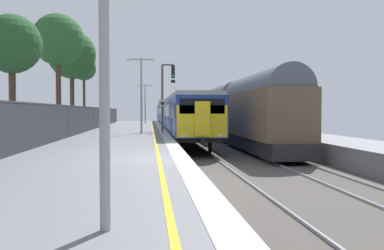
{
  "coord_description": "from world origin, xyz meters",
  "views": [
    {
      "loc": [
        -0.64,
        -14.36,
        1.56
      ],
      "look_at": [
        1.55,
        8.11,
        0.83
      ],
      "focal_mm": 40.63,
      "sensor_mm": 36.0,
      "label": 1
    }
  ],
  "objects_px": {
    "commuter_train_at_platform": "(172,114)",
    "background_tree_centre": "(83,69)",
    "speed_limit_sign": "(162,111)",
    "freight_train_adjacent_track": "(238,110)",
    "background_tree_right": "(13,46)",
    "signal_gantry": "(166,89)",
    "platform_lamp_far": "(145,100)",
    "platform_lamp_mid": "(141,89)",
    "background_tree_left": "(57,42)",
    "background_tree_back": "(73,57)"
  },
  "relations": [
    {
      "from": "commuter_train_at_platform",
      "to": "background_tree_centre",
      "type": "xyz_separation_m",
      "value": [
        -10.42,
        -1.06,
        5.16
      ]
    },
    {
      "from": "speed_limit_sign",
      "to": "background_tree_centre",
      "type": "distance_m",
      "value": 23.22
    },
    {
      "from": "freight_train_adjacent_track",
      "to": "background_tree_right",
      "type": "relative_size",
      "value": 4.25
    },
    {
      "from": "commuter_train_at_platform",
      "to": "signal_gantry",
      "type": "xyz_separation_m",
      "value": [
        -1.48,
        -18.43,
        2.01
      ]
    },
    {
      "from": "speed_limit_sign",
      "to": "platform_lamp_far",
      "type": "bearing_deg",
      "value": 93.49
    },
    {
      "from": "background_tree_centre",
      "to": "signal_gantry",
      "type": "bearing_deg",
      "value": -62.77
    },
    {
      "from": "freight_train_adjacent_track",
      "to": "signal_gantry",
      "type": "relative_size",
      "value": 5.06
    },
    {
      "from": "freight_train_adjacent_track",
      "to": "background_tree_centre",
      "type": "xyz_separation_m",
      "value": [
        -14.42,
        19.04,
        4.79
      ]
    },
    {
      "from": "platform_lamp_mid",
      "to": "platform_lamp_far",
      "type": "xyz_separation_m",
      "value": [
        0.0,
        24.52,
        -0.17
      ]
    },
    {
      "from": "background_tree_left",
      "to": "background_tree_centre",
      "type": "relative_size",
      "value": 1.09
    },
    {
      "from": "platform_lamp_far",
      "to": "background_tree_back",
      "type": "bearing_deg",
      "value": -120.2
    },
    {
      "from": "background_tree_left",
      "to": "background_tree_centre",
      "type": "height_order",
      "value": "background_tree_left"
    },
    {
      "from": "commuter_train_at_platform",
      "to": "signal_gantry",
      "type": "distance_m",
      "value": 18.6
    },
    {
      "from": "background_tree_right",
      "to": "speed_limit_sign",
      "type": "bearing_deg",
      "value": 49.38
    },
    {
      "from": "freight_train_adjacent_track",
      "to": "speed_limit_sign",
      "type": "height_order",
      "value": "freight_train_adjacent_track"
    },
    {
      "from": "commuter_train_at_platform",
      "to": "background_tree_centre",
      "type": "height_order",
      "value": "background_tree_centre"
    },
    {
      "from": "platform_lamp_mid",
      "to": "background_tree_left",
      "type": "distance_m",
      "value": 7.58
    },
    {
      "from": "platform_lamp_mid",
      "to": "background_tree_right",
      "type": "distance_m",
      "value": 10.37
    },
    {
      "from": "commuter_train_at_platform",
      "to": "signal_gantry",
      "type": "relative_size",
      "value": 11.55
    },
    {
      "from": "commuter_train_at_platform",
      "to": "background_tree_left",
      "type": "height_order",
      "value": "background_tree_left"
    },
    {
      "from": "speed_limit_sign",
      "to": "background_tree_back",
      "type": "bearing_deg",
      "value": 123.6
    },
    {
      "from": "background_tree_back",
      "to": "signal_gantry",
      "type": "bearing_deg",
      "value": -45.52
    },
    {
      "from": "signal_gantry",
      "to": "background_tree_left",
      "type": "height_order",
      "value": "background_tree_left"
    },
    {
      "from": "background_tree_right",
      "to": "background_tree_back",
      "type": "bearing_deg",
      "value": 92.05
    },
    {
      "from": "speed_limit_sign",
      "to": "background_tree_right",
      "type": "bearing_deg",
      "value": -130.62
    },
    {
      "from": "platform_lamp_far",
      "to": "background_tree_centre",
      "type": "height_order",
      "value": "background_tree_centre"
    },
    {
      "from": "background_tree_centre",
      "to": "speed_limit_sign",
      "type": "bearing_deg",
      "value": -67.8
    },
    {
      "from": "signal_gantry",
      "to": "speed_limit_sign",
      "type": "distance_m",
      "value": 4.05
    },
    {
      "from": "commuter_train_at_platform",
      "to": "platform_lamp_mid",
      "type": "height_order",
      "value": "platform_lamp_mid"
    },
    {
      "from": "commuter_train_at_platform",
      "to": "background_tree_centre",
      "type": "distance_m",
      "value": 11.68
    },
    {
      "from": "speed_limit_sign",
      "to": "background_tree_back",
      "type": "relative_size",
      "value": 0.26
    },
    {
      "from": "background_tree_left",
      "to": "background_tree_back",
      "type": "xyz_separation_m",
      "value": [
        -0.61,
        10.29,
        0.16
      ]
    },
    {
      "from": "speed_limit_sign",
      "to": "background_tree_centre",
      "type": "relative_size",
      "value": 0.3
    },
    {
      "from": "commuter_train_at_platform",
      "to": "platform_lamp_mid",
      "type": "distance_m",
      "value": 22.85
    },
    {
      "from": "commuter_train_at_platform",
      "to": "speed_limit_sign",
      "type": "bearing_deg",
      "value": -94.78
    },
    {
      "from": "signal_gantry",
      "to": "platform_lamp_far",
      "type": "bearing_deg",
      "value": 95.12
    },
    {
      "from": "platform_lamp_far",
      "to": "background_tree_left",
      "type": "height_order",
      "value": "background_tree_left"
    },
    {
      "from": "platform_lamp_mid",
      "to": "freight_train_adjacent_track",
      "type": "bearing_deg",
      "value": 18.36
    },
    {
      "from": "platform_lamp_far",
      "to": "background_tree_right",
      "type": "height_order",
      "value": "background_tree_right"
    },
    {
      "from": "platform_lamp_far",
      "to": "background_tree_back",
      "type": "height_order",
      "value": "background_tree_back"
    },
    {
      "from": "signal_gantry",
      "to": "speed_limit_sign",
      "type": "xyz_separation_m",
      "value": [
        -0.36,
        -3.65,
        -1.73
      ]
    },
    {
      "from": "freight_train_adjacent_track",
      "to": "background_tree_left",
      "type": "bearing_deg",
      "value": 179.36
    },
    {
      "from": "commuter_train_at_platform",
      "to": "platform_lamp_far",
      "type": "xyz_separation_m",
      "value": [
        -3.31,
        1.99,
        1.67
      ]
    },
    {
      "from": "freight_train_adjacent_track",
      "to": "speed_limit_sign",
      "type": "relative_size",
      "value": 11.06
    },
    {
      "from": "commuter_train_at_platform",
      "to": "background_tree_right",
      "type": "relative_size",
      "value": 9.69
    },
    {
      "from": "speed_limit_sign",
      "to": "background_tree_centre",
      "type": "height_order",
      "value": "background_tree_centre"
    },
    {
      "from": "platform_lamp_far",
      "to": "platform_lamp_mid",
      "type": "bearing_deg",
      "value": -90.0
    },
    {
      "from": "background_tree_left",
      "to": "platform_lamp_mid",
      "type": "bearing_deg",
      "value": -22.69
    },
    {
      "from": "background_tree_centre",
      "to": "background_tree_right",
      "type": "xyz_separation_m",
      "value": [
        1.08,
        -29.75,
        -1.7
      ]
    },
    {
      "from": "background_tree_left",
      "to": "speed_limit_sign",
      "type": "bearing_deg",
      "value": -15.55
    }
  ]
}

